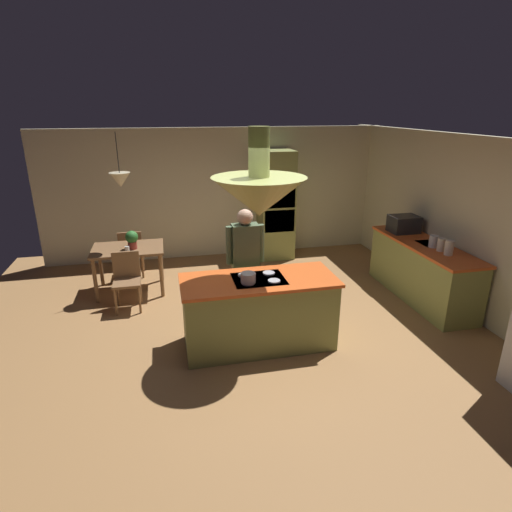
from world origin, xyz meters
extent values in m
plane|color=#9E7042|center=(0.00, 0.00, 0.00)|extent=(8.16, 8.16, 0.00)
cube|color=beige|center=(0.00, 3.45, 1.27)|extent=(6.80, 0.10, 2.55)
cube|color=beige|center=(3.25, 0.40, 1.27)|extent=(0.10, 7.20, 2.55)
cube|color=#8C934C|center=(0.00, -0.20, 0.44)|extent=(1.87, 0.77, 0.88)
cube|color=#E05B23|center=(0.00, -0.20, 0.90)|extent=(1.93, 0.83, 0.04)
cube|color=black|center=(0.00, -0.20, 0.91)|extent=(0.64, 0.52, 0.01)
cylinder|color=#B2B2B7|center=(-0.16, -0.33, 0.93)|extent=(0.15, 0.15, 0.02)
cylinder|color=#B2B2B7|center=(0.16, -0.33, 0.93)|extent=(0.15, 0.15, 0.02)
cylinder|color=#B2B2B7|center=(-0.16, -0.07, 0.93)|extent=(0.15, 0.15, 0.02)
cylinder|color=#B2B2B7|center=(0.16, -0.07, 0.93)|extent=(0.15, 0.15, 0.02)
cube|color=#8C934C|center=(2.84, 0.60, 0.44)|extent=(0.62, 2.16, 0.88)
cube|color=#E05B23|center=(2.84, 0.60, 0.90)|extent=(0.66, 2.20, 0.04)
cube|color=#B2B2B7|center=(3.00, 0.60, 0.84)|extent=(0.48, 0.36, 0.16)
cube|color=#8C934C|center=(1.10, 3.05, 1.07)|extent=(0.66, 0.62, 2.14)
cube|color=black|center=(1.10, 2.76, 1.30)|extent=(0.60, 0.04, 0.44)
cube|color=black|center=(1.10, 2.76, 0.82)|extent=(0.60, 0.04, 0.44)
cube|color=brown|center=(-1.70, 1.90, 0.74)|extent=(1.13, 0.81, 0.04)
cylinder|color=brown|center=(-2.20, 1.56, 0.36)|extent=(0.06, 0.06, 0.72)
cylinder|color=brown|center=(-1.20, 1.56, 0.36)|extent=(0.06, 0.06, 0.72)
cylinder|color=brown|center=(-2.20, 2.24, 0.36)|extent=(0.06, 0.06, 0.72)
cylinder|color=brown|center=(-1.20, 2.24, 0.36)|extent=(0.06, 0.06, 0.72)
cylinder|color=tan|center=(-0.12, 0.48, 0.40)|extent=(0.14, 0.14, 0.81)
cylinder|color=tan|center=(0.06, 0.48, 0.40)|extent=(0.14, 0.14, 0.81)
cube|color=#4C6042|center=(-0.03, 0.48, 1.12)|extent=(0.36, 0.22, 0.62)
cylinder|color=#4C6042|center=(-0.25, 0.48, 1.15)|extent=(0.09, 0.09, 0.53)
cylinder|color=#4C6042|center=(0.19, 0.48, 1.15)|extent=(0.09, 0.09, 0.53)
sphere|color=tan|center=(-0.03, 0.48, 1.53)|extent=(0.22, 0.22, 0.22)
cone|color=#8C934C|center=(0.00, -0.20, 1.94)|extent=(1.10, 1.10, 0.45)
cylinder|color=#8C934C|center=(0.00, -0.20, 2.44)|extent=(0.24, 0.24, 0.55)
cone|color=beige|center=(-1.70, 1.90, 1.86)|extent=(0.32, 0.32, 0.22)
cylinder|color=black|center=(-1.70, 1.90, 2.27)|extent=(0.01, 0.01, 0.60)
cube|color=brown|center=(-1.70, 1.20, 0.44)|extent=(0.40, 0.40, 0.04)
cube|color=brown|center=(-1.70, 1.38, 0.66)|extent=(0.40, 0.04, 0.42)
cylinder|color=brown|center=(-1.87, 1.03, 0.21)|extent=(0.04, 0.04, 0.43)
cylinder|color=brown|center=(-1.53, 1.03, 0.21)|extent=(0.04, 0.04, 0.43)
cylinder|color=brown|center=(-1.87, 1.37, 0.21)|extent=(0.04, 0.04, 0.43)
cylinder|color=brown|center=(-1.53, 1.37, 0.21)|extent=(0.04, 0.04, 0.43)
cube|color=brown|center=(-1.70, 2.60, 0.44)|extent=(0.40, 0.40, 0.04)
cube|color=brown|center=(-1.70, 2.42, 0.66)|extent=(0.40, 0.04, 0.42)
cylinder|color=brown|center=(-1.53, 2.77, 0.21)|extent=(0.04, 0.04, 0.43)
cylinder|color=brown|center=(-1.87, 2.77, 0.21)|extent=(0.04, 0.04, 0.43)
cylinder|color=brown|center=(-1.53, 2.43, 0.21)|extent=(0.04, 0.04, 0.43)
cylinder|color=brown|center=(-1.87, 2.43, 0.21)|extent=(0.04, 0.04, 0.43)
cylinder|color=#99382D|center=(-1.61, 1.82, 0.82)|extent=(0.14, 0.14, 0.12)
sphere|color=#2D722D|center=(-1.61, 1.82, 0.96)|extent=(0.20, 0.20, 0.20)
cylinder|color=white|center=(-1.69, 1.70, 0.81)|extent=(0.07, 0.07, 0.09)
cylinder|color=silver|center=(2.84, 0.06, 1.03)|extent=(0.12, 0.12, 0.21)
cylinder|color=silver|center=(2.84, 0.24, 1.02)|extent=(0.11, 0.11, 0.19)
cylinder|color=silver|center=(2.84, 0.42, 1.01)|extent=(0.13, 0.13, 0.18)
cube|color=#232326|center=(2.84, 1.25, 1.06)|extent=(0.46, 0.36, 0.28)
cylinder|color=#B2B2B7|center=(-0.16, -0.33, 1.00)|extent=(0.18, 0.18, 0.12)
camera|label=1|loc=(-1.08, -4.84, 2.93)|focal=29.40mm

